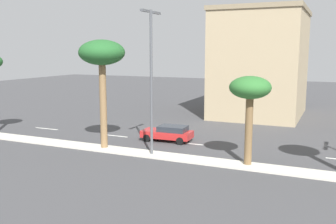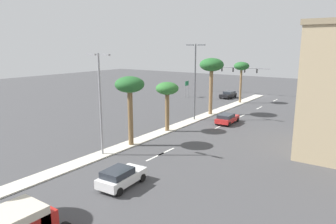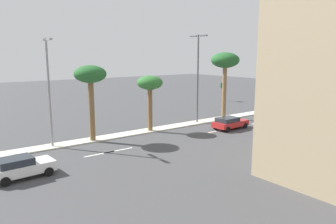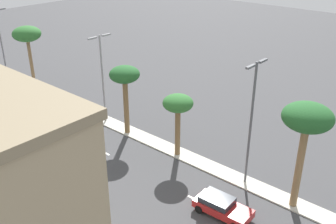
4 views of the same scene
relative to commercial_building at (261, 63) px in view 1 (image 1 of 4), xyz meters
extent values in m
plane|color=#424244|center=(22.01, 7.01, -6.36)|extent=(160.00, 160.00, 0.00)
cube|color=silver|center=(17.43, -18.08, -6.35)|extent=(0.20, 2.80, 0.01)
cube|color=silver|center=(17.43, -10.04, -6.35)|extent=(0.20, 2.80, 0.01)
cube|color=silver|center=(17.43, -2.74, -6.35)|extent=(0.20, 2.80, 0.01)
cube|color=tan|center=(0.00, 0.00, -0.26)|extent=(13.05, 9.88, 12.19)
cube|color=gray|center=(0.00, 0.00, 6.08)|extent=(13.35, 10.18, 0.50)
cylinder|color=olive|center=(21.79, -8.27, -2.76)|extent=(0.55, 0.55, 6.95)
ellipsoid|color=#235B28|center=(21.79, -8.27, 1.34)|extent=(3.61, 3.61, 1.99)
cylinder|color=brown|center=(21.74, 3.35, -3.84)|extent=(0.51, 0.51, 4.80)
ellipsoid|color=#2D6B2D|center=(21.74, 3.35, -0.95)|extent=(2.80, 2.80, 1.54)
cylinder|color=#515459|center=(22.06, -3.85, -0.94)|extent=(0.20, 0.20, 10.60)
cube|color=#515459|center=(21.16, -3.85, 4.22)|extent=(1.10, 0.24, 0.16)
cube|color=#515459|center=(22.96, -3.85, 4.22)|extent=(1.10, 0.24, 0.16)
cube|color=red|center=(17.32, -4.72, -5.74)|extent=(2.09, 4.45, 0.60)
cube|color=#262B33|center=(17.30, -4.17, -5.21)|extent=(1.81, 2.48, 0.47)
cylinder|color=black|center=(18.29, -6.21, -6.04)|extent=(0.25, 0.65, 0.64)
cylinder|color=black|center=(16.49, -6.29, -6.04)|extent=(0.25, 0.65, 0.64)
cylinder|color=black|center=(18.15, -3.15, -6.04)|extent=(0.25, 0.65, 0.64)
cylinder|color=black|center=(16.35, -3.23, -6.04)|extent=(0.25, 0.65, 0.64)
camera|label=1|loc=(47.13, 8.66, 1.46)|focal=40.82mm
camera|label=2|loc=(0.18, 33.87, 4.09)|focal=33.17mm
camera|label=3|loc=(-7.30, 22.61, 2.00)|focal=34.50mm
camera|label=4|loc=(-2.83, -16.69, 13.12)|focal=41.35mm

